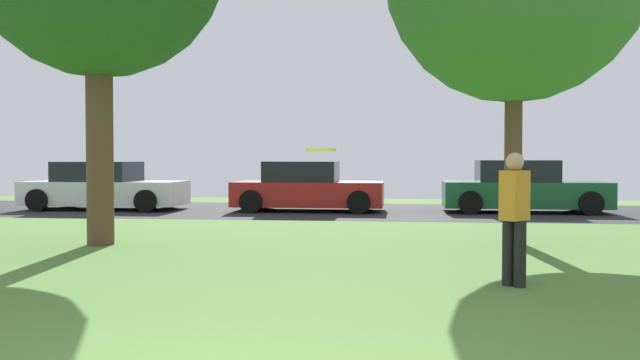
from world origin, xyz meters
TOP-DOWN VIEW (x-y plane):
  - road_strip at (0.00, 16.00)m, footprint 44.00×6.40m
  - person_catcher at (2.42, 4.73)m, footprint 0.38×0.38m
  - frisbee_disc at (0.40, 2.50)m, footprint 0.37×0.37m
  - parked_car_white at (-7.63, 15.64)m, footprint 4.58×2.11m
  - parked_car_red at (-1.59, 15.80)m, footprint 4.25×2.08m
  - parked_car_green at (4.45, 16.00)m, footprint 4.45×1.95m

SIDE VIEW (x-z plane):
  - road_strip at x=0.00m, z-range 0.00..0.01m
  - parked_car_white at x=-7.63m, z-range -0.06..1.35m
  - parked_car_red at x=-1.59m, z-range -0.06..1.36m
  - parked_car_green at x=4.45m, z-range -0.07..1.39m
  - person_catcher at x=2.42m, z-range 0.07..1.64m
  - frisbee_disc at x=0.40m, z-range 1.56..1.59m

